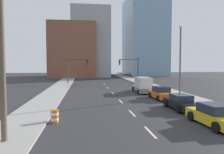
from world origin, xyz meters
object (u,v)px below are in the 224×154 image
at_px(sedan_black, 181,103).
at_px(utility_pole_left_near, 2,51).
at_px(sedan_yellow, 215,116).
at_px(traffic_barrel, 55,116).
at_px(box_truck_gray, 143,85).
at_px(traffic_signal_left, 74,67).
at_px(street_lamp, 180,56).
at_px(sedan_orange, 161,93).
at_px(traffic_signal_right, 132,66).

bearing_deg(sedan_black, utility_pole_left_near, -153.39).
bearing_deg(sedan_yellow, sedan_black, 87.01).
distance_m(traffic_barrel, box_truck_gray, 19.05).
height_order(sedan_yellow, box_truck_gray, box_truck_gray).
distance_m(traffic_signal_left, sedan_yellow, 35.43).
bearing_deg(traffic_signal_left, sedan_yellow, -71.56).
xyz_separation_m(sedan_yellow, sedan_black, (-0.00, 5.35, -0.04)).
relative_size(utility_pole_left_near, sedan_black, 2.15).
bearing_deg(box_truck_gray, sedan_black, -87.25).
relative_size(traffic_barrel, street_lamp, 0.10).
bearing_deg(sedan_orange, traffic_barrel, -142.94).
bearing_deg(traffic_signal_left, sedan_orange, -62.25).
bearing_deg(sedan_orange, sedan_yellow, -94.27).
distance_m(sedan_black, box_truck_gray, 12.42).
bearing_deg(traffic_barrel, utility_pole_left_near, -119.12).
xyz_separation_m(traffic_signal_left, sedan_yellow, (11.17, -33.49, -2.97)).
xyz_separation_m(street_lamp, sedan_black, (-3.47, -7.95, -4.68)).
distance_m(traffic_barrel, sedan_orange, 14.89).
bearing_deg(utility_pole_left_near, sedan_black, 28.08).
bearing_deg(street_lamp, traffic_signal_right, 95.48).
xyz_separation_m(traffic_signal_left, traffic_barrel, (0.04, -31.37, -3.19)).
bearing_deg(sedan_yellow, box_truck_gray, 87.86).
bearing_deg(traffic_barrel, sedan_yellow, -10.82).
height_order(traffic_signal_right, utility_pole_left_near, utility_pole_left_near).
distance_m(traffic_signal_right, sedan_yellow, 33.66).
bearing_deg(box_truck_gray, traffic_signal_right, 84.99).
xyz_separation_m(utility_pole_left_near, box_truck_gray, (13.00, 19.49, -3.93)).
xyz_separation_m(sedan_yellow, sedan_orange, (0.34, 11.63, -0.01)).
relative_size(street_lamp, sedan_orange, 2.06).
height_order(street_lamp, sedan_black, street_lamp).
bearing_deg(traffic_barrel, street_lamp, 37.46).
relative_size(utility_pole_left_near, box_truck_gray, 1.63).
xyz_separation_m(sedan_black, sedan_orange, (0.34, 6.27, 0.03)).
distance_m(utility_pole_left_near, box_truck_gray, 23.76).
bearing_deg(traffic_barrel, sedan_black, 16.19).
xyz_separation_m(utility_pole_left_near, sedan_black, (13.27, 7.08, -4.33)).
distance_m(traffic_barrel, street_lamp, 19.01).
xyz_separation_m(traffic_barrel, sedan_orange, (11.46, 9.50, 0.21)).
relative_size(sedan_yellow, box_truck_gray, 0.81).
bearing_deg(box_truck_gray, traffic_barrel, -123.24).
relative_size(sedan_black, sedan_orange, 1.00).
bearing_deg(sedan_orange, utility_pole_left_near, -138.14).
distance_m(traffic_barrel, sedan_black, 11.58).
height_order(traffic_signal_right, traffic_barrel, traffic_signal_right).
distance_m(sedan_yellow, sedan_black, 5.35).
xyz_separation_m(street_lamp, sedan_yellow, (-3.47, -13.31, -4.64)).
bearing_deg(sedan_black, box_truck_gray, 89.76).
bearing_deg(traffic_signal_left, traffic_signal_right, 0.00).
height_order(sedan_black, sedan_orange, sedan_orange).
height_order(utility_pole_left_near, traffic_barrel, utility_pole_left_near).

